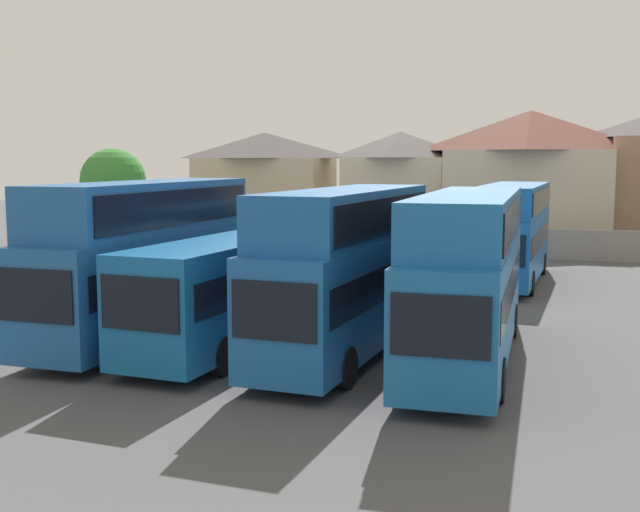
# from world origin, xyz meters

# --- Properties ---
(ground) EXTENTS (140.00, 140.00, 0.00)m
(ground) POSITION_xyz_m (0.00, 18.00, 0.00)
(ground) COLOR #4C4C4F
(depot_boundary_wall) EXTENTS (56.00, 0.50, 1.80)m
(depot_boundary_wall) POSITION_xyz_m (0.00, 25.86, 0.90)
(depot_boundary_wall) COLOR gray
(depot_boundary_wall) RESTS_ON ground
(bus_1) EXTENTS (2.68, 11.09, 5.14)m
(bus_1) POSITION_xyz_m (-5.16, 0.35, 2.89)
(bus_1) COLOR #1D5596
(bus_1) RESTS_ON ground
(bus_2) EXTENTS (3.28, 11.05, 3.44)m
(bus_2) POSITION_xyz_m (-1.76, 0.20, 1.96)
(bus_2) COLOR #145B9B
(bus_2) RESTS_ON ground
(bus_3) EXTENTS (3.01, 10.37, 4.98)m
(bus_3) POSITION_xyz_m (1.78, -0.11, 2.80)
(bus_3) COLOR #19579D
(bus_3) RESTS_ON ground
(bus_4) EXTENTS (2.83, 11.99, 4.89)m
(bus_4) POSITION_xyz_m (5.32, 0.39, 2.76)
(bus_4) COLOR #1A5FA3
(bus_4) RESTS_ON ground
(bus_5) EXTENTS (3.23, 11.45, 3.43)m
(bus_5) POSITION_xyz_m (-5.42, 15.75, 1.96)
(bus_5) COLOR #0A56A1
(bus_5) RESTS_ON ground
(bus_6) EXTENTS (3.05, 10.98, 3.56)m
(bus_6) POSITION_xyz_m (-1.99, 16.03, 2.03)
(bus_6) COLOR #145C9E
(bus_6) RESTS_ON ground
(bus_7) EXTENTS (3.07, 12.16, 3.56)m
(bus_7) POSITION_xyz_m (2.29, 15.69, 2.03)
(bus_7) COLOR #1952A3
(bus_7) RESTS_ON ground
(bus_8) EXTENTS (3.01, 11.16, 4.67)m
(bus_8) POSITION_xyz_m (5.45, 16.00, 2.64)
(bus_8) COLOR #185AA6
(bus_8) RESTS_ON ground
(house_terrace_left) EXTENTS (10.33, 6.31, 7.90)m
(house_terrace_left) POSITION_xyz_m (-14.67, 34.92, 4.03)
(house_terrace_left) COLOR #C6B293
(house_terrace_left) RESTS_ON ground
(house_terrace_centre) EXTENTS (7.52, 7.47, 7.86)m
(house_terrace_centre) POSITION_xyz_m (-3.94, 34.63, 4.00)
(house_terrace_centre) COLOR beige
(house_terrace_centre) RESTS_ON ground
(house_terrace_right) EXTENTS (11.32, 8.32, 9.18)m
(house_terrace_right) POSITION_xyz_m (5.22, 34.07, 4.68)
(house_terrace_right) COLOR beige
(house_terrace_right) RESTS_ON ground
(tree_behind_wall) EXTENTS (4.24, 4.24, 6.59)m
(tree_behind_wall) POSITION_xyz_m (-20.49, 22.86, 4.44)
(tree_behind_wall) COLOR brown
(tree_behind_wall) RESTS_ON ground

